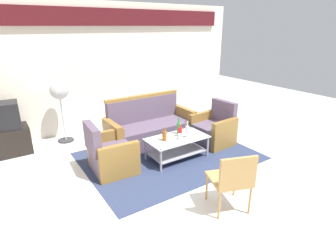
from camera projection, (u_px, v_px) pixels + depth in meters
ground_plane at (198, 173)px, 4.49m from camera, size 14.00×14.00×0.00m
wall_back at (117, 63)px, 6.36m from camera, size 6.52×0.19×2.80m
rug at (169, 156)px, 5.08m from camera, size 3.03×2.26×0.01m
couch at (150, 128)px, 5.55m from camera, size 1.80×0.75×0.96m
armchair_left at (111, 155)px, 4.48m from camera, size 0.74×0.80×0.85m
armchair_right at (214, 130)px, 5.56m from camera, size 0.74×0.80×0.85m
coffee_table at (177, 145)px, 4.91m from camera, size 1.10×0.60×0.40m
bottle_clear at (187, 131)px, 4.83m from camera, size 0.07×0.07×0.30m
bottle_red at (180, 132)px, 4.88m from camera, size 0.08×0.08×0.22m
bottle_brown at (164, 136)px, 4.70m from camera, size 0.08×0.08×0.25m
bottle_green at (179, 128)px, 4.98m from camera, size 0.07×0.07×0.32m
cup at (180, 137)px, 4.77m from camera, size 0.08×0.08×0.10m
tv_stand at (7, 141)px, 5.07m from camera, size 0.80×0.50×0.52m
television at (1, 116)px, 4.90m from camera, size 0.63×0.49×0.48m
pedestal_fan at (60, 94)px, 5.40m from camera, size 0.36×0.36×1.27m
wicker_chair at (232, 178)px, 3.41m from camera, size 0.61×0.61×0.84m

